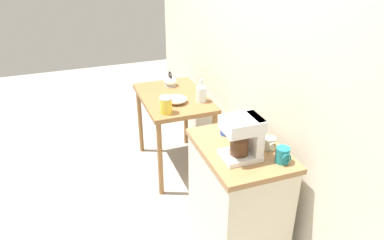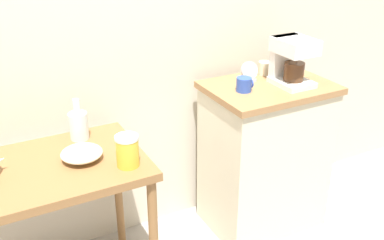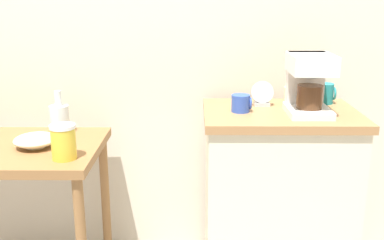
{
  "view_description": "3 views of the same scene",
  "coord_description": "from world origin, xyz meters",
  "views": [
    {
      "loc": [
        2.33,
        -0.94,
        2.1
      ],
      "look_at": [
        -0.03,
        -0.08,
        0.81
      ],
      "focal_mm": 34.23,
      "sensor_mm": 36.0,
      "label": 1
    },
    {
      "loc": [
        -0.86,
        -1.86,
        1.78
      ],
      "look_at": [
        0.07,
        -0.08,
        0.85
      ],
      "focal_mm": 42.28,
      "sensor_mm": 36.0,
      "label": 2
    },
    {
      "loc": [
        0.23,
        -1.97,
        1.42
      ],
      "look_at": [
        0.21,
        -0.03,
        0.88
      ],
      "focal_mm": 42.84,
      "sensor_mm": 36.0,
      "label": 3
    }
  ],
  "objects": [
    {
      "name": "kitchen_counter",
      "position": [
        0.61,
        0.01,
        0.46
      ],
      "size": [
        0.69,
        0.49,
        0.91
      ],
      "color": "beige",
      "rests_on": "ground_plane"
    },
    {
      "name": "canister_enamel",
      "position": [
        -0.31,
        -0.21,
        0.83
      ],
      "size": [
        0.1,
        0.1,
        0.14
      ],
      "color": "gold",
      "rests_on": "wooden_table"
    },
    {
      "name": "coffee_maker",
      "position": [
        0.71,
        -0.03,
        1.05
      ],
      "size": [
        0.18,
        0.22,
        0.26
      ],
      "color": "white",
      "rests_on": "kitchen_counter"
    },
    {
      "name": "mug_dark_teal",
      "position": [
        0.84,
        0.16,
        0.96
      ],
      "size": [
        0.09,
        0.08,
        0.1
      ],
      "color": "teal",
      "rests_on": "kitchen_counter"
    },
    {
      "name": "mug_blue",
      "position": [
        0.43,
        -0.01,
        0.95
      ],
      "size": [
        0.09,
        0.08,
        0.08
      ],
      "color": "#2D4CAD",
      "rests_on": "kitchen_counter"
    },
    {
      "name": "table_clock",
      "position": [
        0.53,
        0.1,
        0.96
      ],
      "size": [
        0.1,
        0.05,
        0.12
      ],
      "color": "#B2B5BA",
      "rests_on": "kitchen_counter"
    },
    {
      "name": "glass_carafe_vase",
      "position": [
        -0.43,
        0.15,
        0.84
      ],
      "size": [
        0.09,
        0.09,
        0.21
      ],
      "color": "silver",
      "rests_on": "wooden_table"
    },
    {
      "name": "mug_small_cream",
      "position": [
        0.69,
        0.17,
        0.95
      ],
      "size": [
        0.08,
        0.07,
        0.08
      ],
      "color": "beige",
      "rests_on": "kitchen_counter"
    },
    {
      "name": "wooden_table",
      "position": [
        -0.63,
        -0.05,
        0.66
      ],
      "size": [
        0.85,
        0.58,
        0.76
      ],
      "color": "olive",
      "rests_on": "ground_plane"
    },
    {
      "name": "bowl_stoneware",
      "position": [
        -0.48,
        -0.06,
        0.79
      ],
      "size": [
        0.19,
        0.19,
        0.06
      ],
      "color": "beige",
      "rests_on": "wooden_table"
    }
  ]
}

